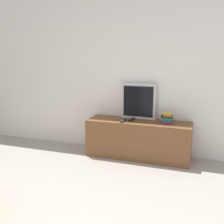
{
  "coord_description": "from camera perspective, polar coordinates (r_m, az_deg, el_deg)",
  "views": [
    {
      "loc": [
        1.14,
        -0.95,
        1.53
      ],
      "look_at": [
        -0.01,
        2.41,
        0.76
      ],
      "focal_mm": 42.0,
      "sensor_mm": 36.0,
      "label": 1
    }
  ],
  "objects": [
    {
      "name": "remote_secondary",
      "position": [
        3.88,
        2.49,
        -1.9
      ],
      "size": [
        0.04,
        0.19,
        0.02
      ],
      "rotation": [
        0.0,
        0.0,
        -0.02
      ],
      "color": "#2D2D2D",
      "rests_on": "tv_stand"
    },
    {
      "name": "tv_stand",
      "position": [
        4.0,
        5.72,
        -5.91
      ],
      "size": [
        1.55,
        0.44,
        0.57
      ],
      "color": "brown",
      "rests_on": "ground_plane"
    },
    {
      "name": "television",
      "position": [
        4.04,
        5.83,
        2.39
      ],
      "size": [
        0.54,
        0.09,
        0.54
      ],
      "color": "silver",
      "rests_on": "tv_stand"
    },
    {
      "name": "wall_back",
      "position": [
        4.14,
        2.91,
        9.12
      ],
      "size": [
        9.0,
        0.06,
        2.6
      ],
      "color": "white",
      "rests_on": "ground_plane"
    },
    {
      "name": "book_stack",
      "position": [
        3.87,
        11.93,
        -1.31
      ],
      "size": [
        0.17,
        0.22,
        0.15
      ],
      "color": "#B72D28",
      "rests_on": "tv_stand"
    },
    {
      "name": "remote_on_stand",
      "position": [
        3.95,
        4.35,
        -1.65
      ],
      "size": [
        0.07,
        0.18,
        0.02
      ],
      "rotation": [
        0.0,
        0.0,
        -0.18
      ],
      "color": "black",
      "rests_on": "tv_stand"
    }
  ]
}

